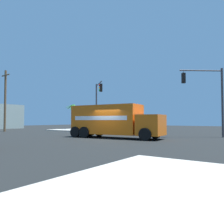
{
  "coord_description": "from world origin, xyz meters",
  "views": [
    {
      "loc": [
        -14.75,
        -11.1,
        1.58
      ],
      "look_at": [
        0.71,
        -0.03,
        2.32
      ],
      "focal_mm": 34.68,
      "sensor_mm": 36.0,
      "label": 1
    }
  ],
  "objects": [
    {
      "name": "utility_pole",
      "position": [
        1.37,
        19.25,
        4.53
      ],
      "size": [
        0.3,
        2.2,
        8.77
      ],
      "color": "brown",
      "rests_on": "ground"
    },
    {
      "name": "vending_machine_blue",
      "position": [
        13.47,
        12.81,
        1.07
      ],
      "size": [
        1.15,
        1.17,
        1.85
      ],
      "color": "red",
      "rests_on": "sidewalk_corner_far"
    },
    {
      "name": "ground_plane",
      "position": [
        0.0,
        0.0,
        0.0
      ],
      "size": [
        100.0,
        100.0,
        0.0
      ],
      "primitive_type": "plane",
      "color": "black"
    },
    {
      "name": "vending_machine_red",
      "position": [
        14.52,
        10.29,
        1.07
      ],
      "size": [
        1.1,
        1.16,
        1.85
      ],
      "color": "black",
      "rests_on": "sidewalk_corner_far"
    },
    {
      "name": "delivery_truck",
      "position": [
        1.22,
        0.25,
        1.54
      ],
      "size": [
        3.52,
        8.66,
        2.96
      ],
      "color": "orange",
      "rests_on": "ground"
    },
    {
      "name": "traffic_light_primary",
      "position": [
        6.77,
        6.58,
        4.24
      ],
      "size": [
        2.48,
        2.86,
        6.32
      ],
      "color": "#38383D",
      "rests_on": "sidewalk_corner_far"
    },
    {
      "name": "sidewalk_corner_far",
      "position": [
        11.93,
        11.93,
        0.07
      ],
      "size": [
        10.37,
        10.37,
        0.14
      ],
      "primitive_type": "cube",
      "color": "#B2ADA0",
      "rests_on": "ground"
    },
    {
      "name": "palm_tree_far",
      "position": [
        10.56,
        14.88,
        3.03
      ],
      "size": [
        2.5,
        2.54,
        4.15
      ],
      "color": "#7A6647",
      "rests_on": "sidewalk_corner_far"
    },
    {
      "name": "traffic_light_secondary",
      "position": [
        6.9,
        -6.82,
        4.24
      ],
      "size": [
        2.69,
        3.28,
        6.49
      ],
      "color": "#38383D",
      "rests_on": "ground"
    }
  ]
}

